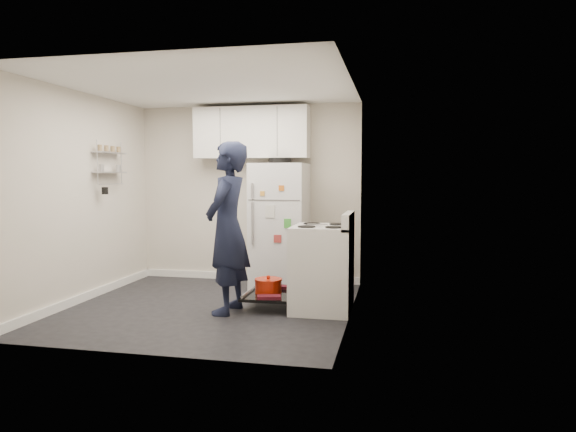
% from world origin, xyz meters
% --- Properties ---
extents(room, '(3.21, 3.21, 2.51)m').
position_xyz_m(room, '(-0.03, 0.03, 1.21)').
color(room, black).
rests_on(room, ground).
extents(electric_range, '(0.66, 0.76, 1.10)m').
position_xyz_m(electric_range, '(1.26, 0.15, 0.47)').
color(electric_range, silver).
rests_on(electric_range, ground).
extents(open_oven_door, '(0.55, 0.71, 0.24)m').
position_xyz_m(open_oven_door, '(0.66, 0.16, 0.20)').
color(open_oven_door, black).
rests_on(open_oven_door, ground).
extents(refrigerator, '(0.72, 0.74, 1.74)m').
position_xyz_m(refrigerator, '(0.54, 1.25, 0.84)').
color(refrigerator, silver).
rests_on(refrigerator, ground).
extents(upper_cabinets, '(1.60, 0.33, 0.70)m').
position_xyz_m(upper_cabinets, '(0.10, 1.43, 2.10)').
color(upper_cabinets, silver).
rests_on(upper_cabinets, room).
extents(wall_shelf_rack, '(0.14, 0.60, 0.61)m').
position_xyz_m(wall_shelf_rack, '(-1.52, 0.49, 1.68)').
color(wall_shelf_rack, '#B2B2B7').
rests_on(wall_shelf_rack, room).
extents(person, '(0.48, 0.70, 1.88)m').
position_xyz_m(person, '(0.27, -0.16, 0.94)').
color(person, black).
rests_on(person, ground).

